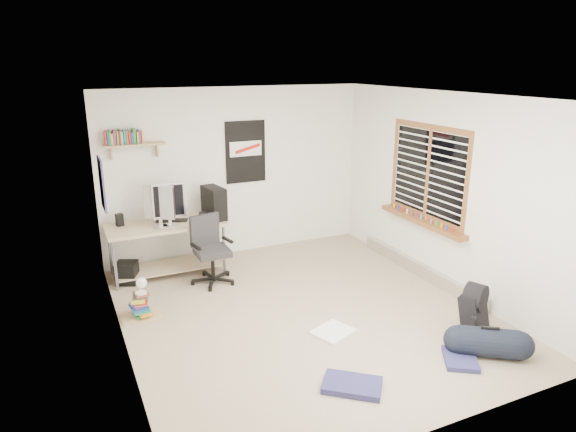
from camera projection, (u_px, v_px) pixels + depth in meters
name	position (u px, v px, depth m)	size (l,w,h in m)	color
floor	(302.00, 313.00, 6.06)	(4.00, 4.50, 0.01)	gray
ceiling	(304.00, 95.00, 5.33)	(4.00, 4.50, 0.01)	white
back_wall	(236.00, 172.00, 7.66)	(4.00, 0.01, 2.50)	silver
left_wall	(115.00, 236.00, 4.89)	(0.01, 4.50, 2.50)	silver
right_wall	(445.00, 192.00, 6.50)	(0.01, 4.50, 2.50)	silver
desk	(167.00, 249.00, 7.08)	(1.57, 0.69, 0.72)	#D1AC91
monitor_left	(160.00, 212.00, 6.76)	(0.41, 0.10, 0.45)	#949498
monitor_right	(169.00, 210.00, 6.81)	(0.43, 0.11, 0.47)	#B2B3B8
pc_tower	(214.00, 203.00, 7.16)	(0.21, 0.43, 0.46)	black
keyboard	(172.00, 221.00, 7.10)	(0.43, 0.15, 0.02)	black
speaker_left	(120.00, 220.00, 6.86)	(0.09, 0.09, 0.17)	black
speaker_right	(203.00, 219.00, 6.90)	(0.09, 0.09, 0.19)	black
office_chair	(212.00, 248.00, 6.74)	(0.60, 0.60, 0.91)	#28272A
wall_shelf	(135.00, 145.00, 6.82)	(0.80, 0.22, 0.24)	tan
poster_back_wall	(246.00, 152.00, 7.61)	(0.62, 0.03, 0.92)	black
poster_left_wall	(102.00, 184.00, 5.87)	(0.02, 0.42, 0.60)	navy
window	(427.00, 173.00, 6.68)	(0.10, 1.50, 1.26)	brown
baseboard_heater	(420.00, 269.00, 7.08)	(0.08, 2.50, 0.18)	#B7B2A8
backpack	(474.00, 312.00, 5.64)	(0.32, 0.26, 0.43)	black
duffel_bag	(488.00, 343.00, 5.13)	(0.30, 0.30, 0.59)	black
tshirt	(333.00, 332.00, 5.58)	(0.41, 0.35, 0.04)	white
jeans_a	(352.00, 385.00, 4.66)	(0.52, 0.33, 0.06)	navy
jeans_b	(460.00, 359.00, 5.07)	(0.41, 0.31, 0.05)	navy
book_stack	(140.00, 305.00, 5.91)	(0.40, 0.33, 0.27)	brown
desk_lamp	(141.00, 287.00, 5.83)	(0.13, 0.22, 0.22)	silver
subwoofer	(127.00, 273.00, 6.83)	(0.26, 0.26, 0.30)	black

